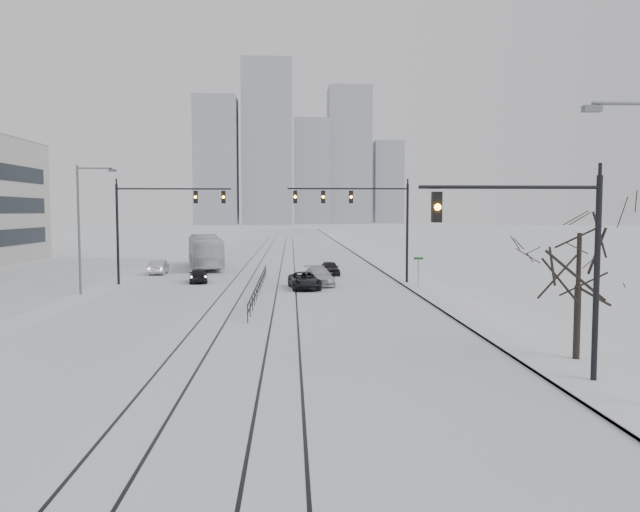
{
  "coord_description": "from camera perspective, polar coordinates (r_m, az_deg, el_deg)",
  "views": [
    {
      "loc": [
        2.25,
        -14.12,
        5.81
      ],
      "look_at": [
        3.96,
        22.29,
        3.2
      ],
      "focal_mm": 35.0,
      "sensor_mm": 36.0,
      "label": 1
    }
  ],
  "objects": [
    {
      "name": "ground",
      "position": [
        15.43,
        -11.45,
        -18.1
      ],
      "size": [
        500.0,
        500.0,
        0.0
      ],
      "primitive_type": "plane",
      "color": "silver",
      "rests_on": "ground"
    },
    {
      "name": "road",
      "position": [
        74.38,
        -4.41,
        -0.39
      ],
      "size": [
        22.0,
        260.0,
        0.02
      ],
      "primitive_type": "cube",
      "color": "silver",
      "rests_on": "ground"
    },
    {
      "name": "sidewalk_east",
      "position": [
        75.19,
        5.93,
        -0.3
      ],
      "size": [
        5.0,
        260.0,
        0.16
      ],
      "primitive_type": "cube",
      "color": "white",
      "rests_on": "ground"
    },
    {
      "name": "curb",
      "position": [
        74.86,
        4.08,
        -0.32
      ],
      "size": [
        0.1,
        260.0,
        0.12
      ],
      "primitive_type": "cube",
      "color": "gray",
      "rests_on": "ground"
    },
    {
      "name": "parking_strip",
      "position": [
        54.24,
        -26.91,
        -2.48
      ],
      "size": [
        14.0,
        60.0,
        0.03
      ],
      "primitive_type": "cube",
      "color": "silver",
      "rests_on": "ground"
    },
    {
      "name": "tram_rails",
      "position": [
        54.48,
        -5.04,
        -2.02
      ],
      "size": [
        5.3,
        180.0,
        0.01
      ],
      "color": "black",
      "rests_on": "ground"
    },
    {
      "name": "skyline",
      "position": [
        288.83,
        -2.15,
        9.02
      ],
      "size": [
        96.0,
        48.0,
        72.0
      ],
      "color": "#9295A0",
      "rests_on": "ground"
    },
    {
      "name": "traffic_mast_near",
      "position": [
        21.89,
        20.27,
        0.58
      ],
      "size": [
        6.1,
        0.37,
        7.0
      ],
      "color": "black",
      "rests_on": "ground"
    },
    {
      "name": "traffic_mast_ne",
      "position": [
        49.47,
        4.18,
        4.03
      ],
      "size": [
        9.6,
        0.37,
        8.0
      ],
      "color": "black",
      "rests_on": "ground"
    },
    {
      "name": "traffic_mast_nw",
      "position": [
        51.26,
        -14.85,
        3.69
      ],
      "size": [
        9.1,
        0.37,
        8.0
      ],
      "color": "black",
      "rests_on": "ground"
    },
    {
      "name": "street_light_west",
      "position": [
        46.43,
        -20.85,
        3.09
      ],
      "size": [
        2.73,
        0.25,
        9.0
      ],
      "color": "#595B60",
      "rests_on": "ground"
    },
    {
      "name": "bare_tree",
      "position": [
        25.61,
        22.62,
        0.83
      ],
      "size": [
        4.4,
        4.4,
        6.1
      ],
      "color": "black",
      "rests_on": "ground"
    },
    {
      "name": "median_fence",
      "position": [
        44.49,
        -5.57,
        -2.74
      ],
      "size": [
        0.06,
        24.0,
        1.0
      ],
      "color": "black",
      "rests_on": "ground"
    },
    {
      "name": "street_sign",
      "position": [
        47.29,
        8.98,
        -1.06
      ],
      "size": [
        0.7,
        0.06,
        2.4
      ],
      "color": "#595B60",
      "rests_on": "ground"
    },
    {
      "name": "sedan_sb_inner",
      "position": [
        51.78,
        -11.05,
        -1.74
      ],
      "size": [
        1.96,
        3.78,
        1.23
      ],
      "primitive_type": "imported",
      "rotation": [
        0.0,
        0.0,
        3.29
      ],
      "color": "black",
      "rests_on": "ground"
    },
    {
      "name": "sedan_sb_outer",
      "position": [
        59.59,
        -14.54,
        -1.0
      ],
      "size": [
        1.59,
        4.04,
        1.31
      ],
      "primitive_type": "imported",
      "rotation": [
        0.0,
        0.0,
        3.19
      ],
      "color": "#B9BAC1",
      "rests_on": "ground"
    },
    {
      "name": "sedan_nb_front",
      "position": [
        46.65,
        -1.42,
        -2.28
      ],
      "size": [
        2.61,
        4.77,
        1.27
      ],
      "primitive_type": "imported",
      "rotation": [
        0.0,
        0.0,
        0.12
      ],
      "color": "black",
      "rests_on": "ground"
    },
    {
      "name": "sedan_nb_right",
      "position": [
        49.0,
        -0.11,
        -1.89
      ],
      "size": [
        2.64,
        5.06,
        1.4
      ],
      "primitive_type": "imported",
      "rotation": [
        0.0,
        0.0,
        0.14
      ],
      "color": "#B4B8BC",
      "rests_on": "ground"
    },
    {
      "name": "sedan_nb_far",
      "position": [
        56.93,
        0.92,
        -1.13
      ],
      "size": [
        1.79,
        3.8,
        1.25
      ],
      "primitive_type": "imported",
      "rotation": [
        0.0,
        0.0,
        0.08
      ],
      "color": "black",
      "rests_on": "ground"
    },
    {
      "name": "box_truck",
      "position": [
        64.59,
        -10.46,
        0.38
      ],
      "size": [
        5.18,
        12.53,
        3.4
      ],
      "primitive_type": "imported",
      "rotation": [
        0.0,
        0.0,
        3.34
      ],
      "color": "silver",
      "rests_on": "ground"
    }
  ]
}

